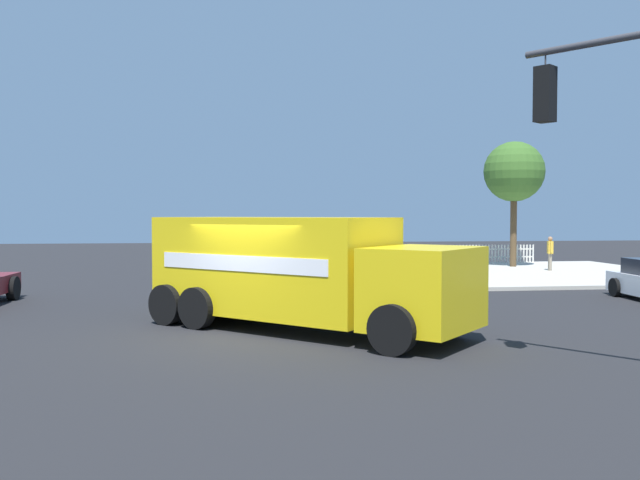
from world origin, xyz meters
TOP-DOWN VIEW (x-y plane):
  - ground_plane at (0.00, 0.00)m, footprint 100.00×100.00m
  - sidewalk_corner_near at (-13.43, -13.43)m, footprint 12.10×12.10m
  - delivery_truck at (-1.25, -0.32)m, footprint 7.52×7.17m
  - pedestrian_near_corner at (-14.32, -13.85)m, footprint 0.30×0.52m
  - picket_fence_run at (-13.43, -19.23)m, footprint 5.32×0.05m
  - shade_tree_near at (-13.62, -16.32)m, footprint 2.98×2.98m

SIDE VIEW (x-z plane):
  - ground_plane at x=0.00m, z-range 0.00..0.00m
  - sidewalk_corner_near at x=-13.43m, z-range 0.00..0.14m
  - picket_fence_run at x=-13.43m, z-range 0.15..1.10m
  - pedestrian_near_corner at x=-14.32m, z-range 0.24..1.81m
  - delivery_truck at x=-1.25m, z-range 0.08..2.74m
  - shade_tree_near at x=-13.62m, z-range 1.71..7.92m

